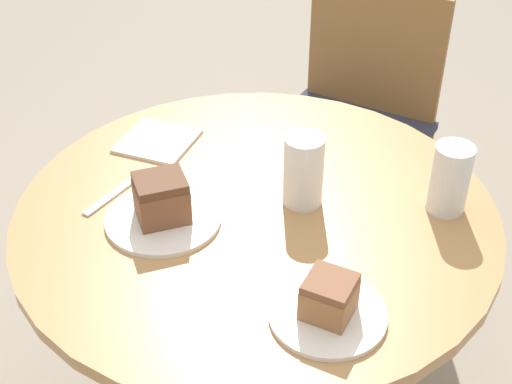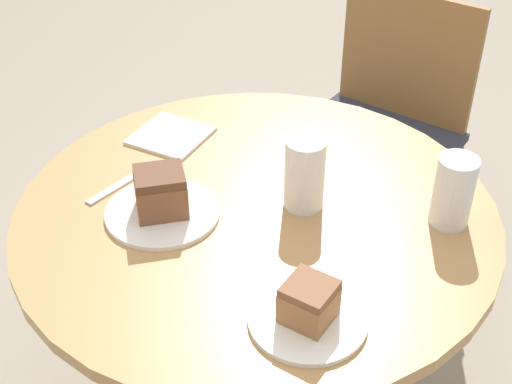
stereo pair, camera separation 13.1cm
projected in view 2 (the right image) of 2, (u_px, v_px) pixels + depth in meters
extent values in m
cylinder|color=tan|center=(256.00, 329.00, 1.71)|extent=(0.11, 0.11, 0.68)
cylinder|color=tan|center=(256.00, 213.00, 1.50)|extent=(1.01, 1.01, 0.03)
cylinder|color=olive|center=(280.00, 207.00, 2.33)|extent=(0.04, 0.04, 0.45)
cylinder|color=olive|center=(398.00, 258.00, 2.12)|extent=(0.04, 0.04, 0.45)
cylinder|color=olive|center=(337.00, 158.00, 2.56)|extent=(0.04, 0.04, 0.45)
cylinder|color=olive|center=(448.00, 199.00, 2.36)|extent=(0.04, 0.04, 0.45)
cube|color=#2D3342|center=(372.00, 142.00, 2.20)|extent=(0.50, 0.44, 0.03)
cube|color=olive|center=(408.00, 56.00, 2.20)|extent=(0.45, 0.05, 0.40)
cylinder|color=white|center=(163.00, 212.00, 1.47)|extent=(0.24, 0.24, 0.01)
cylinder|color=white|center=(308.00, 319.00, 1.23)|extent=(0.21, 0.21, 0.01)
cube|color=brown|center=(161.00, 196.00, 1.45)|extent=(0.14, 0.14, 0.08)
cube|color=brown|center=(159.00, 176.00, 1.42)|extent=(0.13, 0.13, 0.02)
cube|color=#9E6B42|center=(309.00, 305.00, 1.21)|extent=(0.08, 0.08, 0.06)
cube|color=brown|center=(310.00, 288.00, 1.18)|extent=(0.08, 0.08, 0.02)
cylinder|color=beige|center=(304.00, 184.00, 1.47)|extent=(0.07, 0.07, 0.10)
cylinder|color=white|center=(305.00, 174.00, 1.45)|extent=(0.08, 0.08, 0.16)
cylinder|color=silver|center=(451.00, 202.00, 1.43)|extent=(0.07, 0.07, 0.10)
cylinder|color=white|center=(453.00, 191.00, 1.41)|extent=(0.08, 0.08, 0.15)
cube|color=silver|center=(171.00, 136.00, 1.72)|extent=(0.18, 0.18, 0.01)
cube|color=silver|center=(121.00, 184.00, 1.56)|extent=(0.04, 0.19, 0.00)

